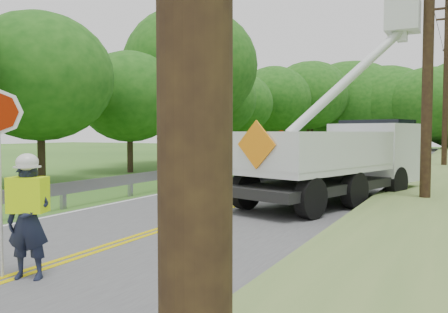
% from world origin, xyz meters
% --- Properties ---
extents(ground, '(140.00, 140.00, 0.00)m').
position_xyz_m(ground, '(0.00, 0.00, 0.00)').
color(ground, '#2F581F').
rests_on(ground, ground).
extents(road, '(7.20, 96.00, 0.03)m').
position_xyz_m(road, '(0.00, 14.00, 0.01)').
color(road, '#4A4A4C').
rests_on(road, ground).
extents(guardrail, '(0.18, 48.00, 0.77)m').
position_xyz_m(guardrail, '(-4.02, 14.91, 0.55)').
color(guardrail, gray).
rests_on(guardrail, ground).
extents(utility_poles, '(1.60, 43.30, 10.00)m').
position_xyz_m(utility_poles, '(5.00, 17.02, 5.27)').
color(utility_poles, black).
rests_on(utility_poles, ground).
extents(treeline_left, '(10.24, 54.88, 10.80)m').
position_xyz_m(treeline_left, '(-10.25, 31.62, 5.72)').
color(treeline_left, '#332319').
rests_on(treeline_left, ground).
extents(treeline_horizon, '(55.61, 14.61, 11.83)m').
position_xyz_m(treeline_horizon, '(1.56, 56.31, 5.50)').
color(treeline_horizon, '#184B12').
rests_on(treeline_horizon, ground).
extents(flagger, '(1.06, 0.69, 2.80)m').
position_xyz_m(flagger, '(0.28, -0.87, 1.02)').
color(flagger, '#191E33').
rests_on(flagger, road).
extents(bucket_truck, '(4.62, 7.82, 7.19)m').
position_xyz_m(bucket_truck, '(2.82, 9.56, 1.62)').
color(bucket_truck, black).
rests_on(bucket_truck, road).
extents(suv_silver, '(3.62, 5.98, 1.55)m').
position_xyz_m(suv_silver, '(-1.50, 15.63, 0.80)').
color(suv_silver, '#B3B6BB').
rests_on(suv_silver, road).
extents(suv_darkgrey, '(2.59, 6.02, 1.73)m').
position_xyz_m(suv_darkgrey, '(-1.93, 26.80, 0.88)').
color(suv_darkgrey, '#37373E').
rests_on(suv_darkgrey, road).
extents(stop_sign_permanent, '(0.48, 0.14, 2.31)m').
position_xyz_m(stop_sign_permanent, '(-4.02, 21.59, 1.51)').
color(stop_sign_permanent, gray).
rests_on(stop_sign_permanent, ground).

